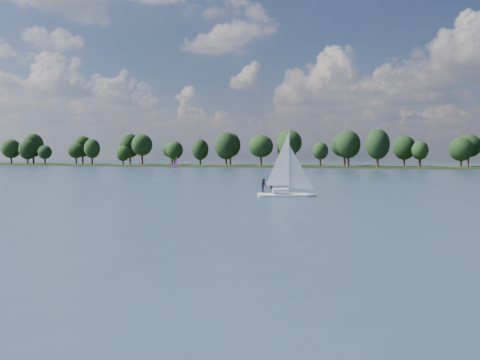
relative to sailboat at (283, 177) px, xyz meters
The scene contains 6 objects.
ground 49.08m from the sailboat, 78.96° to the left, with size 700.00×700.00×0.00m, color #233342.
far_shore 160.41m from the sailboat, 86.64° to the left, with size 660.00×40.00×1.50m, color black.
sailboat is the anchor object (origin of this frame).
dinghy_pink 138.64m from the sailboat, 123.16° to the left, with size 3.11×2.61×4.73m.
pontoon 225.91m from the sailboat, 141.95° to the left, with size 4.00×2.00×0.50m, color slate.
treeline 157.64m from the sailboat, 94.52° to the left, with size 562.92×74.21×18.06m.
Camera 1 is at (8.98, -10.38, 5.08)m, focal length 40.00 mm.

